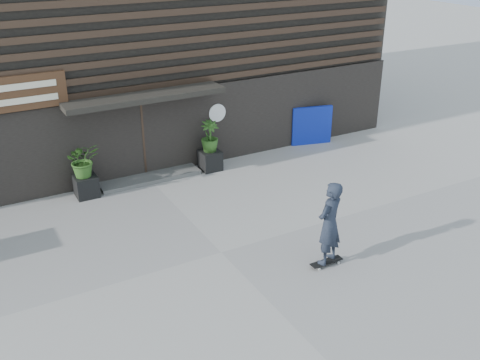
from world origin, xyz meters
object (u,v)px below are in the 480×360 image
planter_pot_left (86,186)px  skateboarder (329,224)px  blue_tarp (312,126)px  planter_pot_right (210,160)px

planter_pot_left → skateboarder: skateboarder is taller
skateboarder → blue_tarp: bearing=57.0°
planter_pot_left → blue_tarp: bearing=2.2°
planter_pot_right → skateboarder: 6.03m
planter_pot_left → planter_pot_right: bearing=0.0°
skateboarder → planter_pot_right: bearing=89.0°
planter_pot_left → skateboarder: (3.70, -5.98, 0.74)m
planter_pot_left → skateboarder: size_ratio=0.30×
planter_pot_left → planter_pot_right: (3.80, 0.00, 0.00)m
planter_pot_left → blue_tarp: (7.79, 0.30, 0.36)m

